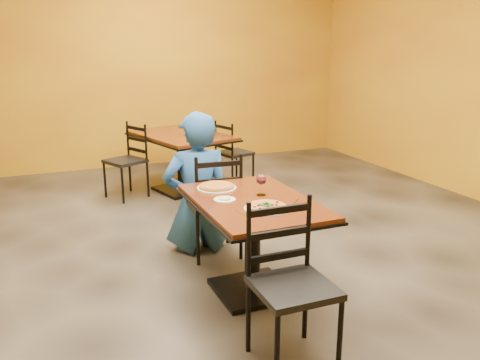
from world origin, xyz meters
name	(u,v)px	position (x,y,z in m)	size (l,w,h in m)	color
floor	(229,266)	(0.00, 0.00, 0.00)	(7.00, 8.00, 0.01)	black
wall_back	(131,68)	(0.00, 4.00, 1.50)	(7.00, 0.01, 3.00)	#BF9915
table_main	(253,224)	(0.00, -0.50, 0.56)	(0.83, 1.23, 0.75)	#61230F
table_second	(182,148)	(0.28, 2.35, 0.56)	(1.25, 1.56, 0.75)	#61230F
chair_main_near	(294,288)	(-0.14, -1.39, 0.49)	(0.44, 0.44, 0.98)	black
chair_main_far	(213,204)	(-0.03, 0.31, 0.48)	(0.43, 0.43, 0.96)	black
chair_second_left	(125,161)	(-0.44, 2.35, 0.46)	(0.41, 0.41, 0.91)	black
chair_second_right	(234,153)	(1.01, 2.35, 0.44)	(0.39, 0.39, 0.87)	black
diner	(197,182)	(-0.11, 0.49, 0.64)	(0.63, 0.42, 1.29)	#1B4F96
plate_main	(266,209)	(-0.01, -0.74, 0.76)	(0.31, 0.31, 0.01)	white
pizza_main	(266,206)	(-0.01, -0.74, 0.77)	(0.28, 0.28, 0.02)	maroon
plate_far	(217,188)	(-0.15, -0.13, 0.76)	(0.31, 0.31, 0.01)	white
pizza_far	(217,186)	(-0.15, -0.13, 0.77)	(0.28, 0.28, 0.02)	orange
side_plate	(225,200)	(-0.20, -0.44, 0.76)	(0.16, 0.16, 0.01)	white
dip	(225,198)	(-0.20, -0.44, 0.76)	(0.09, 0.09, 0.01)	tan
wine_glass	(261,184)	(0.10, -0.42, 0.84)	(0.08, 0.08, 0.18)	white
fork	(243,214)	(-0.20, -0.77, 0.75)	(0.01, 0.19, 0.00)	silver
knife	(295,203)	(0.24, -0.70, 0.75)	(0.01, 0.21, 0.00)	silver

